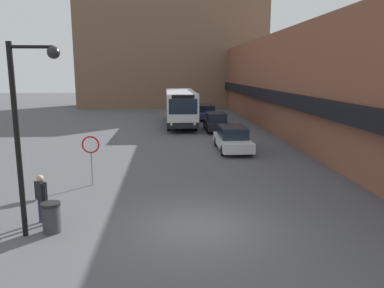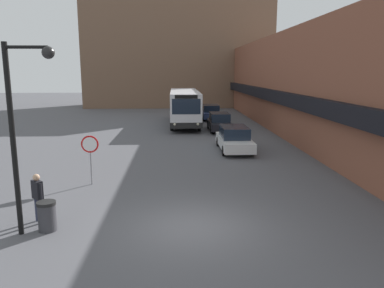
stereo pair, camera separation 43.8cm
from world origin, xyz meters
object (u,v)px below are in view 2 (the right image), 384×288
at_px(pedestrian, 38,193).
at_px(trash_bin, 47,216).
at_px(parked_car_back, 211,112).
at_px(stop_sign, 90,149).
at_px(city_bus, 184,106).
at_px(street_lamp, 22,118).
at_px(parked_car_front, 234,139).
at_px(parked_car_middle, 219,122).

bearing_deg(pedestrian, trash_bin, -9.49).
height_order(parked_car_back, stop_sign, stop_sign).
distance_m(stop_sign, pedestrian, 4.34).
bearing_deg(pedestrian, parked_car_back, 117.62).
bearing_deg(city_bus, street_lamp, -102.54).
xyz_separation_m(city_bus, parked_car_front, (2.85, -11.92, -0.99)).
bearing_deg(stop_sign, street_lamp, -98.21).
height_order(city_bus, parked_car_back, city_bus).
height_order(parked_car_front, street_lamp, street_lamp).
bearing_deg(parked_car_back, city_bus, -126.13).
relative_size(street_lamp, trash_bin, 6.06).
bearing_deg(trash_bin, parked_car_back, 74.35).
relative_size(parked_car_front, pedestrian, 2.91).
distance_m(street_lamp, pedestrian, 2.77).
bearing_deg(street_lamp, parked_car_middle, 67.81).
height_order(stop_sign, trash_bin, stop_sign).
relative_size(parked_car_back, stop_sign, 2.07).
distance_m(city_bus, pedestrian, 23.75).
bearing_deg(pedestrian, street_lamp, -41.08).
xyz_separation_m(city_bus, parked_car_back, (2.85, 3.90, -0.98)).
relative_size(parked_car_front, street_lamp, 0.84).
height_order(parked_car_middle, street_lamp, street_lamp).
xyz_separation_m(parked_car_middle, pedestrian, (-8.26, -19.18, 0.23)).
relative_size(parked_car_back, trash_bin, 4.79).
xyz_separation_m(parked_car_back, street_lamp, (-8.19, -27.93, 2.85)).
xyz_separation_m(parked_car_middle, parked_car_back, (0.00, 7.84, -0.00)).
distance_m(city_bus, street_lamp, 24.69).
bearing_deg(street_lamp, parked_car_front, 55.90).
xyz_separation_m(parked_car_front, trash_bin, (-7.76, -11.88, -0.28)).
height_order(parked_car_back, street_lamp, street_lamp).
relative_size(parked_car_middle, parked_car_back, 0.98).
xyz_separation_m(parked_car_back, trash_bin, (-7.76, -27.71, -0.28)).
relative_size(parked_car_back, street_lamp, 0.79).
xyz_separation_m(parked_car_front, stop_sign, (-7.45, -6.97, 0.83)).
height_order(parked_car_front, parked_car_middle, parked_car_middle).
height_order(parked_car_middle, stop_sign, stop_sign).
distance_m(city_bus, trash_bin, 24.34).
distance_m(parked_car_middle, trash_bin, 21.33).
height_order(city_bus, pedestrian, city_bus).
bearing_deg(trash_bin, parked_car_middle, 68.66).
xyz_separation_m(parked_car_middle, street_lamp, (-8.19, -20.09, 2.85)).
distance_m(parked_car_front, parked_car_middle, 7.99).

